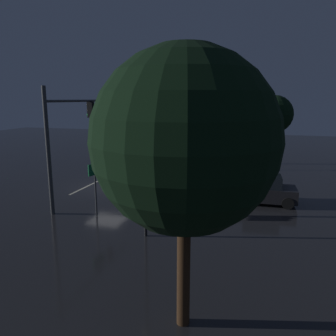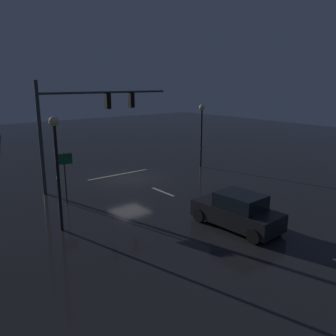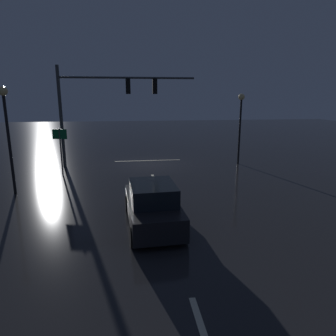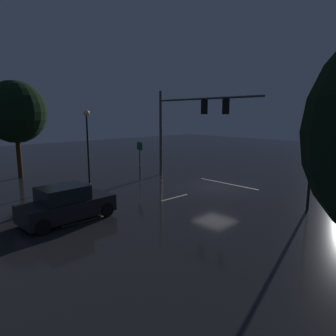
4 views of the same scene
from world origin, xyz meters
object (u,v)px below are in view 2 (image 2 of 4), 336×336
Objects in this scene: car_approaching at (237,211)px; street_lamp_right_kerb at (56,153)px; street_lamp_left_kerb at (202,124)px; route_sign at (64,167)px; traffic_signal_assembly at (86,114)px.

car_approaching is 0.84× the size of street_lamp_right_kerb.
street_lamp_left_kerb is 0.95× the size of street_lamp_right_kerb.
route_sign is (12.04, 1.73, -1.39)m from street_lamp_left_kerb.
traffic_signal_assembly is 11.65m from car_approaching.
street_lamp_left_kerb is at bearing -125.43° from car_approaching.
traffic_signal_assembly is at bearing -125.93° from street_lamp_right_kerb.
traffic_signal_assembly reaches higher than street_lamp_left_kerb.
traffic_signal_assembly reaches higher than street_lamp_right_kerb.
car_approaching is 0.89× the size of street_lamp_left_kerb.
car_approaching is at bearing 144.01° from street_lamp_right_kerb.
car_approaching is 9.69m from route_sign.
traffic_signal_assembly is at bearing -77.73° from car_approaching.
street_lamp_left_kerb is (-9.41, 0.77, -1.23)m from traffic_signal_assembly.
traffic_signal_assembly is 1.86× the size of street_lamp_left_kerb.
street_lamp_right_kerb reaches higher than street_lamp_left_kerb.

